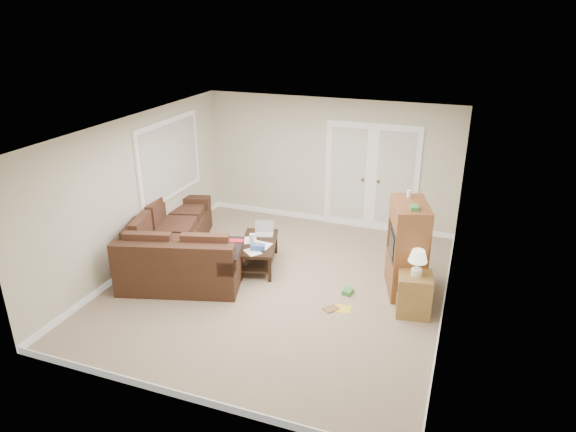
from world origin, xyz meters
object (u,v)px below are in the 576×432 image
at_px(tv_armoire, 407,247).
at_px(sectional_sofa, 175,247).
at_px(side_cabinet, 414,291).
at_px(coffee_table, 259,252).

bearing_deg(tv_armoire, sectional_sofa, 171.39).
bearing_deg(sectional_sofa, side_cabinet, -17.57).
distance_m(coffee_table, side_cabinet, 2.69).
relative_size(sectional_sofa, coffee_table, 2.43).
bearing_deg(side_cabinet, coffee_table, 158.83).
distance_m(coffee_table, tv_armoire, 2.45).
distance_m(sectional_sofa, tv_armoire, 3.79).
height_order(coffee_table, side_cabinet, side_cabinet).
bearing_deg(tv_armoire, coffee_table, 164.57).
distance_m(tv_armoire, side_cabinet, 0.74).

